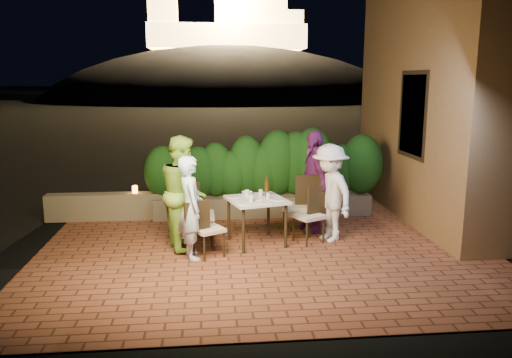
{
  "coord_description": "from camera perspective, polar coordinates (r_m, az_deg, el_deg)",
  "views": [
    {
      "loc": [
        -0.87,
        -7.11,
        2.61
      ],
      "look_at": [
        -0.1,
        0.68,
        1.05
      ],
      "focal_mm": 35.0,
      "sensor_mm": 36.0,
      "label": 1
    }
  ],
  "objects": [
    {
      "name": "chair_right_back",
      "position": [
        8.54,
        4.63,
        -2.94
      ],
      "size": [
        0.54,
        0.54,
        1.04
      ],
      "primitive_type": null,
      "rotation": [
        0.0,
        0.0,
        3.01
      ],
      "color": "black",
      "rests_on": "ground"
    },
    {
      "name": "glass_nw",
      "position": [
        7.73,
        -0.55,
        -2.19
      ],
      "size": [
        0.07,
        0.07,
        0.12
      ],
      "primitive_type": "cylinder",
      "color": "silver",
      "rests_on": "dining_table"
    },
    {
      "name": "window_pane",
      "position": [
        9.39,
        17.63,
        7.02
      ],
      "size": [
        0.08,
        1.0,
        1.4
      ],
      "primitive_type": "cube",
      "color": "black",
      "rests_on": "building_wall"
    },
    {
      "name": "diner_blue",
      "position": [
        7.38,
        -7.47,
        -3.26
      ],
      "size": [
        0.49,
        0.63,
        1.54
      ],
      "primitive_type": "imported",
      "rotation": [
        0.0,
        0.0,
        1.8
      ],
      "color": "#C6E4FF",
      "rests_on": "ground"
    },
    {
      "name": "parapet",
      "position": [
        9.89,
        -16.76,
        -3.02
      ],
      "size": [
        2.2,
        0.3,
        0.5
      ],
      "primitive_type": "cube",
      "color": "#716648",
      "rests_on": "ground"
    },
    {
      "name": "building_wall",
      "position": [
        10.15,
        20.79,
        9.93
      ],
      "size": [
        1.6,
        5.0,
        5.0
      ],
      "primitive_type": "cube",
      "color": "olive",
      "rests_on": "ground"
    },
    {
      "name": "hill",
      "position": [
        67.5,
        -3.23,
        5.65
      ],
      "size": [
        52.0,
        40.0,
        22.0
      ],
      "primitive_type": "ellipsoid",
      "color": "black",
      "rests_on": "ground"
    },
    {
      "name": "bowl",
      "position": [
        8.23,
        -1.01,
        -1.64
      ],
      "size": [
        0.19,
        0.19,
        0.05
      ],
      "primitive_type": "imported",
      "rotation": [
        0.0,
        0.0,
        0.02
      ],
      "color": "white",
      "rests_on": "dining_table"
    },
    {
      "name": "plate_se",
      "position": [
        8.24,
        1.44,
        -1.75
      ],
      "size": [
        0.21,
        0.21,
        0.01
      ],
      "primitive_type": "cylinder",
      "color": "white",
      "rests_on": "dining_table"
    },
    {
      "name": "plate_sw",
      "position": [
        8.07,
        -2.58,
        -2.03
      ],
      "size": [
        0.22,
        0.22,
        0.01
      ],
      "primitive_type": "cylinder",
      "color": "white",
      "rests_on": "dining_table"
    },
    {
      "name": "plate_centre",
      "position": [
        7.94,
        0.1,
        -2.24
      ],
      "size": [
        0.23,
        0.23,
        0.01
      ],
      "primitive_type": "cylinder",
      "color": "white",
      "rests_on": "dining_table"
    },
    {
      "name": "hedge",
      "position": [
        9.62,
        0.81,
        1.33
      ],
      "size": [
        4.0,
        0.7,
        1.1
      ],
      "primitive_type": null,
      "color": "#164312",
      "rests_on": "planter"
    },
    {
      "name": "glass_sw",
      "position": [
        8.05,
        -1.03,
        -1.65
      ],
      "size": [
        0.07,
        0.07,
        0.12
      ],
      "primitive_type": "cylinder",
      "color": "silver",
      "rests_on": "dining_table"
    },
    {
      "name": "dining_table",
      "position": [
        8.05,
        0.07,
        -4.86
      ],
      "size": [
        1.05,
        1.05,
        0.75
      ],
      "primitive_type": null,
      "rotation": [
        0.0,
        0.0,
        0.27
      ],
      "color": "white",
      "rests_on": "ground"
    },
    {
      "name": "chair_left_front",
      "position": [
        7.52,
        -5.46,
        -5.59
      ],
      "size": [
        0.55,
        0.55,
        0.88
      ],
      "primitive_type": null,
      "rotation": [
        0.0,
        0.0,
        0.5
      ],
      "color": "black",
      "rests_on": "ground"
    },
    {
      "name": "fortress",
      "position": [
        67.63,
        -3.38,
        17.97
      ],
      "size": [
        26.0,
        8.0,
        8.0
      ],
      "primitive_type": null,
      "color": "#FFCC7A",
      "rests_on": "hill"
    },
    {
      "name": "beer_bottle",
      "position": [
        8.07,
        1.23,
        -0.86
      ],
      "size": [
        0.06,
        0.06,
        0.33
      ],
      "primitive_type": null,
      "color": "#46230B",
      "rests_on": "dining_table"
    },
    {
      "name": "glass_se",
      "position": [
        8.11,
        0.55,
        -1.59
      ],
      "size": [
        0.06,
        0.06,
        0.11
      ],
      "primitive_type": "cylinder",
      "color": "silver",
      "rests_on": "dining_table"
    },
    {
      "name": "ground",
      "position": [
        7.63,
        1.25,
        -8.9
      ],
      "size": [
        400.0,
        400.0,
        0.0
      ],
      "primitive_type": "plane",
      "color": "black",
      "rests_on": "ground"
    },
    {
      "name": "planter",
      "position": [
        9.77,
        0.8,
        -3.01
      ],
      "size": [
        4.2,
        0.55,
        0.4
      ],
      "primitive_type": "cube",
      "color": "#716648",
      "rests_on": "ground"
    },
    {
      "name": "terrace_floor",
      "position": [
        8.12,
        0.82,
        -8.05
      ],
      "size": [
        7.0,
        6.0,
        0.15
      ],
      "primitive_type": "cube",
      "color": "brown",
      "rests_on": "ground"
    },
    {
      "name": "window_frame",
      "position": [
        9.39,
        17.57,
        7.02
      ],
      "size": [
        0.06,
        1.15,
        1.55
      ],
      "primitive_type": "cube",
      "color": "black",
      "rests_on": "building_wall"
    },
    {
      "name": "plate_ne",
      "position": [
        7.89,
        2.48,
        -2.35
      ],
      "size": [
        0.21,
        0.21,
        0.01
      ],
      "primitive_type": "cylinder",
      "color": "white",
      "rests_on": "dining_table"
    },
    {
      "name": "diner_purple",
      "position": [
        8.68,
        6.64,
        -0.26
      ],
      "size": [
        0.52,
        1.07,
        1.77
      ],
      "primitive_type": "imported",
      "rotation": [
        0.0,
        0.0,
        -1.49
      ],
      "color": "#6B236B",
      "rests_on": "ground"
    },
    {
      "name": "chair_left_back",
      "position": [
        7.98,
        -6.56,
        -4.0
      ],
      "size": [
        0.49,
        0.49,
        1.04
      ],
      "primitive_type": null,
      "rotation": [
        0.0,
        0.0,
        0.02
      ],
      "color": "black",
      "rests_on": "ground"
    },
    {
      "name": "parapet_lamp",
      "position": [
        9.73,
        -13.67,
        -1.16
      ],
      "size": [
        0.1,
        0.1,
        0.14
      ],
      "primitive_type": "cylinder",
      "color": "orange",
      "rests_on": "parapet"
    },
    {
      "name": "diner_green",
      "position": [
        7.86,
        -8.34,
        -1.49
      ],
      "size": [
        0.87,
        1.01,
        1.78
      ],
      "primitive_type": "imported",
      "rotation": [
        0.0,
        0.0,
        1.82
      ],
      "color": "#8FC63E",
      "rests_on": "ground"
    },
    {
      "name": "plate_nw",
      "position": [
        7.62,
        -1.22,
        -2.81
      ],
      "size": [
        0.22,
        0.22,
        0.01
      ],
      "primitive_type": "cylinder",
      "color": "white",
      "rests_on": "dining_table"
    },
    {
      "name": "glass_ne",
      "position": [
        7.94,
        1.37,
        -1.92
      ],
      "size": [
        0.06,
        0.06,
        0.1
      ],
      "primitive_type": "cylinder",
      "color": "silver",
      "rests_on": "dining_table"
    },
    {
      "name": "plate_front",
      "position": [
        7.67,
        1.11,
        -2.73
      ],
      "size": [
        0.2,
        0.2,
        0.01
      ],
      "primitive_type": "cylinder",
      "color": "white",
      "rests_on": "dining_table"
    },
    {
      "name": "diner_white",
      "position": [
        8.21,
        8.42,
        -1.58
      ],
      "size": [
        0.94,
        1.18,
        1.6
      ],
      "primitive_type": "imported",
      "rotation": [
        0.0,
        0.0,
        -1.19
      ],
      "color": "white",
      "rests_on": "ground"
    },
    {
      "name": "chair_right_front",
      "position": [
        8.16,
        6.05,
        -4.07
      ],
      "size": [
        0.57,
        0.57,
        0.92
      ],
      "primitive_type": null,
      "rotation": [
        0.0,
        0.0,
        3.62
      ],
      "color": "black",
      "rests_on": "ground"
    }
  ]
}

